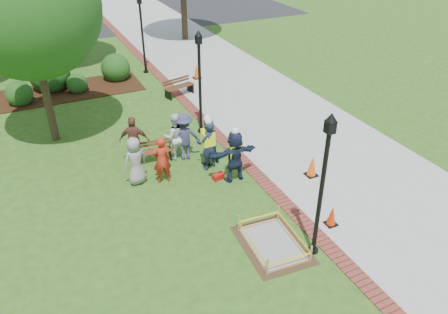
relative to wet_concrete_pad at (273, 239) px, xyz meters
name	(u,v)px	position (x,y,z in m)	size (l,w,h in m)	color
ground	(226,204)	(-0.37, 2.29, -0.23)	(100.00, 100.00, 0.00)	#285116
sidewalk	(229,79)	(4.63, 12.29, -0.22)	(6.00, 60.00, 0.02)	#9E9E99
brick_edging	(172,89)	(1.38, 12.29, -0.22)	(0.50, 60.00, 0.03)	maroon
mulch_bed	(71,91)	(-3.37, 14.29, -0.21)	(7.00, 3.00, 0.05)	#381E0F
parking_lot	(80,20)	(-0.37, 29.29, -0.23)	(36.00, 12.00, 0.01)	black
wet_concrete_pad	(273,239)	(0.00, 0.00, 0.00)	(1.86, 2.41, 0.55)	#47331E
bench_near	(154,155)	(-1.64, 5.87, 0.01)	(1.43, 0.57, 0.76)	brown
bench_far	(179,90)	(1.43, 11.35, 0.03)	(1.63, 0.88, 0.84)	#5A301E
cone_front	(332,216)	(2.05, 0.02, 0.10)	(0.35, 0.35, 0.69)	black
cone_back	(312,166)	(3.09, 2.51, 0.15)	(0.41, 0.41, 0.81)	black
cone_far	(197,71)	(3.11, 13.18, 0.17)	(0.42, 0.42, 0.83)	black
toolbox	(218,176)	(0.03, 3.73, -0.13)	(0.41, 0.23, 0.21)	#B1130D
lamp_near	(323,177)	(0.88, -0.71, 2.25)	(0.28, 0.28, 4.26)	black
lamp_mid	(200,76)	(0.88, 7.29, 2.25)	(0.28, 0.28, 4.26)	black
lamp_far	(142,28)	(0.88, 15.29, 2.25)	(0.28, 0.28, 4.26)	black
tree_left	(27,7)	(-4.73, 9.24, 4.99)	(5.13, 5.13, 7.80)	#3D2D1E
shrub_a	(22,104)	(-5.76, 13.59, -0.23)	(1.24, 1.24, 1.24)	#193F12
shrub_b	(53,89)	(-4.20, 14.90, -0.23)	(2.05, 2.05, 2.05)	#193F12
shrub_c	(79,92)	(-3.05, 13.97, -0.23)	(1.03, 1.03, 1.03)	#193F12
shrub_d	(117,80)	(-0.86, 14.86, -0.23)	(1.53, 1.53, 1.53)	#193F12
shrub_e	(60,88)	(-3.85, 14.93, -0.23)	(1.10, 1.10, 1.10)	#193F12
casual_person_a	(135,161)	(-2.58, 4.76, 0.62)	(0.62, 0.48, 1.72)	gray
casual_person_b	(162,160)	(-1.76, 4.43, 0.62)	(0.58, 0.40, 1.72)	red
casual_person_c	(175,136)	(-0.79, 5.73, 0.68)	(0.64, 0.48, 1.83)	silver
casual_person_d	(134,141)	(-2.25, 6.05, 0.69)	(0.70, 0.60, 1.85)	brown
casual_person_e	(184,137)	(-0.50, 5.57, 0.68)	(0.65, 0.48, 1.83)	#36345C
hivis_worker_a	(235,155)	(0.53, 3.48, 0.76)	(0.61, 0.40, 2.03)	#161E3B
hivis_worker_b	(209,144)	(0.03, 4.54, 0.76)	(0.70, 0.59, 2.02)	#1C2649
hivis_worker_c	(207,140)	(0.13, 4.88, 0.72)	(0.61, 0.43, 1.94)	#161E39
parked_car_b	(43,28)	(-3.29, 28.06, -0.23)	(4.24, 1.84, 1.38)	#BAB9BE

